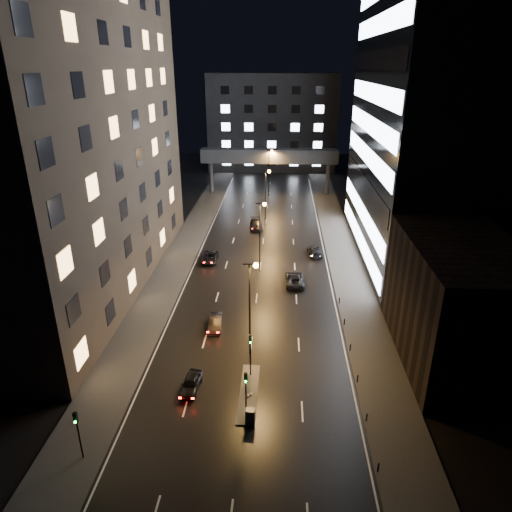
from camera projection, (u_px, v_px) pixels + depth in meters
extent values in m
plane|color=black|center=(263.00, 241.00, 75.71)|extent=(160.00, 160.00, 0.00)
cube|color=#383533|center=(183.00, 250.00, 71.74)|extent=(5.00, 110.00, 0.15)
cube|color=#383533|center=(343.00, 254.00, 70.43)|extent=(5.00, 110.00, 0.15)
cube|color=#2D2319|center=(71.00, 129.00, 54.38)|extent=(15.00, 48.00, 40.00)
cube|color=black|center=(458.00, 303.00, 43.82)|extent=(10.00, 18.00, 12.00)
cube|color=black|center=(447.00, 101.00, 61.95)|extent=(20.00, 36.00, 45.00)
cube|color=#333335|center=(273.00, 122.00, 124.16)|extent=(34.00, 14.00, 25.00)
cube|color=#333335|center=(269.00, 156.00, 99.98)|extent=(30.00, 3.00, 3.00)
cylinder|color=#333335|center=(211.00, 178.00, 102.61)|extent=(0.80, 0.80, 7.00)
cylinder|color=#333335|center=(327.00, 179.00, 101.25)|extent=(0.80, 0.80, 7.00)
cube|color=#383533|center=(249.00, 393.00, 40.73)|extent=(1.60, 8.00, 0.15)
cylinder|color=black|center=(251.00, 359.00, 42.32)|extent=(0.12, 0.12, 3.50)
cube|color=black|center=(250.00, 339.00, 41.46)|extent=(0.28, 0.22, 0.90)
sphere|color=#0CFF33|center=(250.00, 343.00, 41.44)|extent=(0.18, 0.18, 0.18)
cylinder|color=black|center=(246.00, 399.00, 37.26)|extent=(0.12, 0.12, 3.50)
cube|color=black|center=(246.00, 377.00, 36.40)|extent=(0.28, 0.22, 0.90)
sphere|color=#0CFF33|center=(246.00, 381.00, 36.39)|extent=(0.18, 0.18, 0.18)
cylinder|color=black|center=(80.00, 441.00, 33.34)|extent=(0.12, 0.12, 3.50)
cube|color=black|center=(75.00, 418.00, 32.48)|extent=(0.28, 0.22, 0.90)
sphere|color=#0CFF33|center=(75.00, 422.00, 32.47)|extent=(0.18, 0.18, 0.18)
cylinder|color=black|center=(378.00, 468.00, 32.71)|extent=(0.12, 0.12, 0.90)
cylinder|color=black|center=(367.00, 418.00, 37.31)|extent=(0.12, 0.12, 0.90)
cylinder|color=black|center=(358.00, 379.00, 41.91)|extent=(0.12, 0.12, 0.90)
cylinder|color=black|center=(350.00, 348.00, 46.50)|extent=(0.12, 0.12, 0.90)
cylinder|color=black|center=(344.00, 322.00, 51.10)|extent=(0.12, 0.12, 0.90)
cylinder|color=black|center=(339.00, 301.00, 55.70)|extent=(0.12, 0.12, 0.90)
cylinder|color=black|center=(250.00, 311.00, 44.34)|extent=(0.18, 0.18, 10.00)
cylinder|color=black|center=(249.00, 264.00, 42.39)|extent=(1.20, 0.12, 0.12)
sphere|color=#FF9E38|center=(256.00, 265.00, 42.40)|extent=(0.50, 0.50, 0.50)
cylinder|color=black|center=(260.00, 238.00, 62.73)|extent=(0.18, 0.18, 10.00)
cylinder|color=black|center=(260.00, 203.00, 60.78)|extent=(1.20, 0.12, 0.12)
sphere|color=#FF9E38|center=(264.00, 204.00, 60.79)|extent=(0.50, 0.50, 0.50)
cylinder|color=black|center=(265.00, 199.00, 81.12)|extent=(0.18, 0.18, 10.00)
cylinder|color=black|center=(266.00, 171.00, 79.17)|extent=(1.20, 0.12, 0.12)
sphere|color=#FF9E38|center=(269.00, 172.00, 79.17)|extent=(0.50, 0.50, 0.50)
cylinder|color=black|center=(269.00, 174.00, 99.50)|extent=(0.18, 0.18, 10.00)
cylinder|color=black|center=(269.00, 151.00, 97.55)|extent=(1.20, 0.12, 0.12)
sphere|color=#FF9E38|center=(272.00, 151.00, 97.56)|extent=(0.50, 0.50, 0.50)
imported|color=black|center=(191.00, 383.00, 41.09)|extent=(1.80, 3.88, 1.29)
imported|color=black|center=(215.00, 323.00, 50.67)|extent=(1.59, 4.02, 1.30)
imported|color=black|center=(210.00, 257.00, 67.71)|extent=(2.22, 4.74, 1.31)
imported|color=black|center=(256.00, 225.00, 81.13)|extent=(2.71, 5.34, 1.48)
imported|color=black|center=(295.00, 279.00, 60.74)|extent=(2.46, 5.16, 1.42)
imported|color=black|center=(315.00, 251.00, 69.95)|extent=(2.45, 4.85, 1.35)
cube|color=#545457|center=(250.00, 416.00, 37.02)|extent=(0.76, 0.61, 1.33)
cone|color=#D6400B|center=(248.00, 396.00, 40.10)|extent=(0.45, 0.45, 0.52)
cone|color=#DC5B0B|center=(251.00, 394.00, 40.35)|extent=(0.44, 0.44, 0.47)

